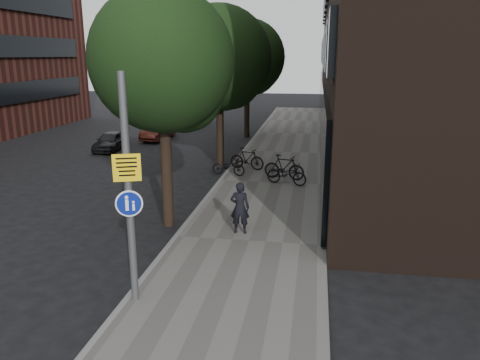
% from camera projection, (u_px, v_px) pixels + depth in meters
% --- Properties ---
extents(ground, '(120.00, 120.00, 0.00)m').
position_uv_depth(ground, '(218.00, 299.00, 10.76)').
color(ground, black).
rests_on(ground, ground).
extents(sidewalk, '(4.50, 60.00, 0.12)m').
position_uv_depth(sidewalk, '(271.00, 184.00, 20.24)').
color(sidewalk, '#5F5D58').
rests_on(sidewalk, ground).
extents(curb_edge, '(0.15, 60.00, 0.13)m').
position_uv_depth(curb_edge, '(220.00, 181.00, 20.59)').
color(curb_edge, slate).
rests_on(curb_edge, ground).
extents(street_tree_near, '(4.40, 4.40, 7.50)m').
position_uv_depth(street_tree_near, '(166.00, 66.00, 14.26)').
color(street_tree_near, black).
rests_on(street_tree_near, ground).
extents(street_tree_mid, '(5.00, 5.00, 7.80)m').
position_uv_depth(street_tree_mid, '(221.00, 62.00, 22.36)').
color(street_tree_mid, black).
rests_on(street_tree_mid, ground).
extents(street_tree_far, '(5.00, 5.00, 7.80)m').
position_uv_depth(street_tree_far, '(248.00, 60.00, 30.94)').
color(street_tree_far, black).
rests_on(street_tree_far, ground).
extents(signpost, '(0.56, 0.23, 5.02)m').
position_uv_depth(signpost, '(129.00, 191.00, 9.91)').
color(signpost, '#595B5E').
rests_on(signpost, sidewalk).
extents(pedestrian, '(0.61, 0.41, 1.63)m').
position_uv_depth(pedestrian, '(240.00, 208.00, 14.28)').
color(pedestrian, black).
rests_on(pedestrian, sidewalk).
extents(parked_bike_facade_near, '(1.88, 1.12, 0.93)m').
position_uv_depth(parked_bike_facade_near, '(287.00, 174.00, 19.77)').
color(parked_bike_facade_near, black).
rests_on(parked_bike_facade_near, sidewalk).
extents(parked_bike_facade_far, '(1.90, 0.95, 1.10)m').
position_uv_depth(parked_bike_facade_far, '(284.00, 167.00, 20.58)').
color(parked_bike_facade_far, black).
rests_on(parked_bike_facade_far, sidewalk).
extents(parked_bike_curb_near, '(1.61, 0.75, 0.82)m').
position_uv_depth(parked_bike_curb_near, '(228.00, 166.00, 21.32)').
color(parked_bike_curb_near, black).
rests_on(parked_bike_curb_near, sidewalk).
extents(parked_bike_curb_far, '(1.80, 0.93, 1.04)m').
position_uv_depth(parked_bike_curb_far, '(247.00, 159.00, 22.39)').
color(parked_bike_curb_far, black).
rests_on(parked_bike_curb_far, sidewalk).
extents(parked_car_near, '(1.49, 3.32, 1.11)m').
position_uv_depth(parked_car_near, '(110.00, 141.00, 27.44)').
color(parked_car_near, black).
rests_on(parked_car_near, ground).
extents(parked_car_mid, '(1.47, 3.73, 1.21)m').
position_uv_depth(parked_car_mid, '(159.00, 131.00, 30.95)').
color(parked_car_mid, '#5A2219').
rests_on(parked_car_mid, ground).
extents(parked_car_far, '(2.36, 4.59, 1.27)m').
position_uv_depth(parked_car_far, '(190.00, 117.00, 37.24)').
color(parked_car_far, '#1A232F').
rests_on(parked_car_far, ground).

